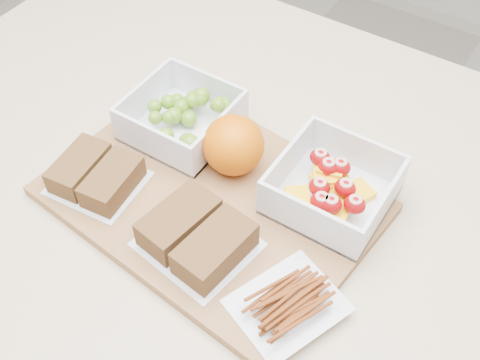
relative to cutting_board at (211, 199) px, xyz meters
The scene contains 8 objects.
counter 0.46m from the cutting_board, 46.39° to the left, with size 1.20×0.90×0.90m, color beige.
cutting_board is the anchor object (origin of this frame).
grape_container 0.14m from the cutting_board, 140.91° to the left, with size 0.14×0.14×0.06m.
fruit_container 0.16m from the cutting_board, 30.09° to the left, with size 0.15×0.15×0.06m.
orange 0.08m from the cutting_board, 93.19° to the left, with size 0.08×0.08×0.08m, color #D05E04.
sandwich_bag_left 0.16m from the cutting_board, 154.89° to the right, with size 0.13×0.11×0.04m.
sandwich_bag_center 0.09m from the cutting_board, 66.99° to the right, with size 0.15×0.14×0.04m.
pretzel_bag 0.19m from the cutting_board, 27.48° to the right, with size 0.14×0.15×0.03m.
Camera 1 is at (0.29, -0.43, 1.54)m, focal length 45.00 mm.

